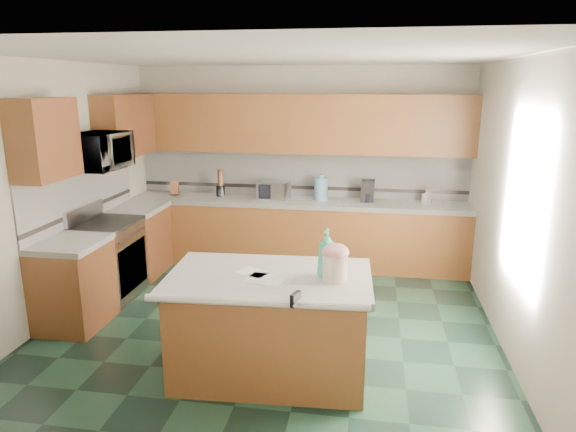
% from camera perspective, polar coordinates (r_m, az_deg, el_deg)
% --- Properties ---
extents(floor, '(4.60, 4.60, 0.00)m').
position_cam_1_polar(floor, '(5.45, -2.21, -12.35)').
color(floor, black).
rests_on(floor, ground).
extents(ceiling, '(4.60, 4.60, 0.00)m').
position_cam_1_polar(ceiling, '(4.87, -2.53, 17.32)').
color(ceiling, white).
rests_on(ceiling, ground).
extents(wall_back, '(4.60, 0.04, 2.70)m').
position_cam_1_polar(wall_back, '(7.23, 1.37, 5.67)').
color(wall_back, silver).
rests_on(wall_back, ground).
extents(wall_front, '(4.60, 0.04, 2.70)m').
position_cam_1_polar(wall_front, '(2.86, -11.89, -8.64)').
color(wall_front, silver).
rests_on(wall_front, ground).
extents(wall_left, '(0.04, 4.60, 2.70)m').
position_cam_1_polar(wall_left, '(5.90, -25.01, 2.30)').
color(wall_left, silver).
rests_on(wall_left, ground).
extents(wall_right, '(0.04, 4.60, 2.70)m').
position_cam_1_polar(wall_right, '(5.06, 24.30, 0.55)').
color(wall_right, silver).
rests_on(wall_right, ground).
extents(back_base_cab, '(4.60, 0.60, 0.86)m').
position_cam_1_polar(back_base_cab, '(7.13, 0.97, -2.05)').
color(back_base_cab, black).
rests_on(back_base_cab, ground).
extents(back_countertop, '(4.60, 0.64, 0.06)m').
position_cam_1_polar(back_countertop, '(7.01, 0.98, 1.55)').
color(back_countertop, white).
rests_on(back_countertop, back_base_cab).
extents(back_upper_cab, '(4.60, 0.33, 0.78)m').
position_cam_1_polar(back_upper_cab, '(6.99, 1.18, 10.23)').
color(back_upper_cab, black).
rests_on(back_upper_cab, wall_back).
extents(back_backsplash, '(4.60, 0.02, 0.63)m').
position_cam_1_polar(back_backsplash, '(7.22, 1.33, 4.73)').
color(back_backsplash, silver).
rests_on(back_backsplash, back_countertop).
extents(back_accent_band, '(4.60, 0.01, 0.05)m').
position_cam_1_polar(back_accent_band, '(7.25, 1.31, 3.20)').
color(back_accent_band, black).
rests_on(back_accent_band, back_countertop).
extents(left_base_cab_rear, '(0.60, 0.82, 0.86)m').
position_cam_1_polar(left_base_cab_rear, '(7.05, -16.24, -2.84)').
color(left_base_cab_rear, black).
rests_on(left_base_cab_rear, ground).
extents(left_counter_rear, '(0.64, 0.82, 0.06)m').
position_cam_1_polar(left_counter_rear, '(6.93, -16.51, 0.80)').
color(left_counter_rear, white).
rests_on(left_counter_rear, left_base_cab_rear).
extents(left_base_cab_front, '(0.60, 0.72, 0.86)m').
position_cam_1_polar(left_base_cab_front, '(5.79, -22.72, -7.21)').
color(left_base_cab_front, black).
rests_on(left_base_cab_front, ground).
extents(left_counter_front, '(0.64, 0.72, 0.06)m').
position_cam_1_polar(left_counter_front, '(5.64, -23.17, -2.85)').
color(left_counter_front, white).
rests_on(left_counter_front, left_base_cab_front).
extents(left_backsplash, '(0.02, 2.30, 0.63)m').
position_cam_1_polar(left_backsplash, '(6.36, -21.93, 2.34)').
color(left_backsplash, silver).
rests_on(left_backsplash, wall_left).
extents(left_accent_band, '(0.01, 2.30, 0.05)m').
position_cam_1_polar(left_accent_band, '(6.40, -21.72, 0.63)').
color(left_accent_band, black).
rests_on(left_accent_band, wall_left).
extents(left_upper_cab_rear, '(0.33, 1.09, 0.78)m').
position_cam_1_polar(left_upper_cab_rear, '(6.95, -17.67, 9.54)').
color(left_upper_cab_rear, black).
rests_on(left_upper_cab_rear, wall_left).
extents(left_upper_cab_front, '(0.33, 0.72, 0.78)m').
position_cam_1_polar(left_upper_cab_front, '(5.52, -25.45, 7.72)').
color(left_upper_cab_front, black).
rests_on(left_upper_cab_front, wall_left).
extents(range_body, '(0.60, 0.76, 0.88)m').
position_cam_1_polar(range_body, '(6.38, -19.26, -4.80)').
color(range_body, '#B7B7BC').
rests_on(range_body, ground).
extents(range_oven_door, '(0.02, 0.68, 0.55)m').
position_cam_1_polar(range_oven_door, '(6.26, -16.89, -5.36)').
color(range_oven_door, black).
rests_on(range_oven_door, range_body).
extents(range_cooktop, '(0.62, 0.78, 0.04)m').
position_cam_1_polar(range_cooktop, '(6.25, -19.61, -0.81)').
color(range_cooktop, black).
rests_on(range_cooktop, range_body).
extents(range_handle, '(0.02, 0.66, 0.02)m').
position_cam_1_polar(range_handle, '(6.13, -16.90, -2.04)').
color(range_handle, '#B7B7BC').
rests_on(range_handle, range_body).
extents(range_backguard, '(0.06, 0.76, 0.18)m').
position_cam_1_polar(range_backguard, '(6.35, -21.76, 0.34)').
color(range_backguard, '#B7B7BC').
rests_on(range_backguard, range_body).
extents(microwave, '(0.50, 0.73, 0.41)m').
position_cam_1_polar(microwave, '(6.09, -20.27, 6.76)').
color(microwave, '#B7B7BC').
rests_on(microwave, wall_left).
extents(island_base, '(1.63, 0.99, 0.86)m').
position_cam_1_polar(island_base, '(4.49, -2.03, -12.37)').
color(island_base, black).
rests_on(island_base, ground).
extents(island_top, '(1.74, 1.10, 0.06)m').
position_cam_1_polar(island_top, '(4.30, -2.09, -6.90)').
color(island_top, white).
rests_on(island_top, island_base).
extents(island_bullnose, '(1.69, 0.15, 0.06)m').
position_cam_1_polar(island_bullnose, '(3.85, -3.59, -9.59)').
color(island_bullnose, white).
rests_on(island_bullnose, island_base).
extents(treat_jar, '(0.22, 0.22, 0.21)m').
position_cam_1_polar(treat_jar, '(4.15, 5.24, -5.80)').
color(treat_jar, beige).
rests_on(treat_jar, island_top).
extents(treat_jar_lid, '(0.22, 0.22, 0.14)m').
position_cam_1_polar(treat_jar_lid, '(4.10, 5.29, -4.01)').
color(treat_jar_lid, pink).
rests_on(treat_jar_lid, treat_jar).
extents(treat_jar_knob, '(0.07, 0.02, 0.02)m').
position_cam_1_polar(treat_jar_knob, '(4.09, 5.30, -3.38)').
color(treat_jar_knob, tan).
rests_on(treat_jar_knob, treat_jar_lid).
extents(treat_jar_knob_end_l, '(0.04, 0.04, 0.04)m').
position_cam_1_polar(treat_jar_knob_end_l, '(4.09, 4.80, -3.36)').
color(treat_jar_knob_end_l, tan).
rests_on(treat_jar_knob_end_l, treat_jar_lid).
extents(treat_jar_knob_end_r, '(0.04, 0.04, 0.04)m').
position_cam_1_polar(treat_jar_knob_end_r, '(4.09, 5.80, -3.40)').
color(treat_jar_knob_end_r, tan).
rests_on(treat_jar_knob_end_r, treat_jar_lid).
extents(soap_bottle_island, '(0.18, 0.18, 0.40)m').
position_cam_1_polar(soap_bottle_island, '(4.19, 4.33, -4.14)').
color(soap_bottle_island, teal).
rests_on(soap_bottle_island, island_top).
extents(paper_sheet_a, '(0.36, 0.30, 0.00)m').
position_cam_1_polar(paper_sheet_a, '(4.19, -2.49, -7.03)').
color(paper_sheet_a, white).
rests_on(paper_sheet_a, island_top).
extents(paper_sheet_b, '(0.31, 0.28, 0.00)m').
position_cam_1_polar(paper_sheet_b, '(4.34, -3.88, -6.26)').
color(paper_sheet_b, white).
rests_on(paper_sheet_b, island_top).
extents(clamp_body, '(0.07, 0.12, 0.10)m').
position_cam_1_polar(clamp_body, '(3.80, 0.83, -9.22)').
color(clamp_body, black).
rests_on(clamp_body, island_top).
extents(clamp_handle, '(0.02, 0.08, 0.02)m').
position_cam_1_polar(clamp_handle, '(3.75, 0.68, -9.92)').
color(clamp_handle, black).
rests_on(clamp_handle, island_top).
extents(knife_block, '(0.14, 0.17, 0.22)m').
position_cam_1_polar(knife_block, '(7.49, -12.47, 3.05)').
color(knife_block, '#472814').
rests_on(knife_block, back_countertop).
extents(utensil_crock, '(0.12, 0.12, 0.16)m').
position_cam_1_polar(utensil_crock, '(7.30, -7.50, 2.82)').
color(utensil_crock, black).
rests_on(utensil_crock, back_countertop).
extents(utensil_bundle, '(0.07, 0.07, 0.23)m').
position_cam_1_polar(utensil_bundle, '(7.26, -7.55, 4.30)').
color(utensil_bundle, '#472814').
rests_on(utensil_bundle, utensil_crock).
extents(toaster_oven, '(0.45, 0.34, 0.24)m').
position_cam_1_polar(toaster_oven, '(7.08, -1.59, 2.92)').
color(toaster_oven, '#B7B7BC').
rests_on(toaster_oven, back_countertop).
extents(toaster_oven_door, '(0.37, 0.01, 0.20)m').
position_cam_1_polar(toaster_oven_door, '(6.95, -1.80, 2.70)').
color(toaster_oven_door, black).
rests_on(toaster_oven_door, toaster_oven).
extents(paper_towel, '(0.12, 0.12, 0.27)m').
position_cam_1_polar(paper_towel, '(7.03, 3.80, 2.93)').
color(paper_towel, white).
rests_on(paper_towel, back_countertop).
extents(paper_towel_base, '(0.18, 0.18, 0.01)m').
position_cam_1_polar(paper_towel_base, '(7.06, 3.78, 1.93)').
color(paper_towel_base, '#B7B7BC').
rests_on(paper_towel_base, back_countertop).
extents(water_jug, '(0.18, 0.18, 0.30)m').
position_cam_1_polar(water_jug, '(6.99, 3.67, 3.02)').
color(water_jug, '#6299B6').
rests_on(water_jug, back_countertop).
extents(water_jug_neck, '(0.09, 0.09, 0.04)m').
position_cam_1_polar(water_jug_neck, '(6.96, 3.69, 4.43)').
color(water_jug_neck, '#6299B6').
rests_on(water_jug_neck, water_jug).
extents(coffee_maker, '(0.18, 0.19, 0.29)m').
position_cam_1_polar(coffee_maker, '(6.98, 8.88, 2.80)').
color(coffee_maker, black).
rests_on(coffee_maker, back_countertop).
extents(coffee_carafe, '(0.12, 0.12, 0.12)m').
position_cam_1_polar(coffee_carafe, '(6.96, 8.85, 2.04)').
color(coffee_carafe, black).
rests_on(coffee_carafe, back_countertop).
extents(soap_bottle_back, '(0.13, 0.13, 0.20)m').
position_cam_1_polar(soap_bottle_back, '(7.00, 15.14, 2.11)').
color(soap_bottle_back, white).
rests_on(soap_bottle_back, back_countertop).
extents(soap_back_cap, '(0.02, 0.02, 0.03)m').
position_cam_1_polar(soap_back_cap, '(6.98, 15.20, 3.03)').
color(soap_back_cap, red).
rests_on(soap_back_cap, soap_bottle_back).
extents(window_light_proxy, '(0.02, 1.40, 1.10)m').
position_cam_1_polar(window_light_proxy, '(4.84, 24.73, 1.72)').
color(window_light_proxy, white).
rests_on(window_light_proxy, wall_right).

